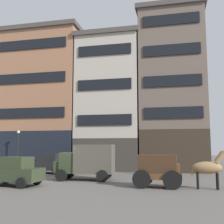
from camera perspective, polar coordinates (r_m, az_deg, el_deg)
ground_plane at (r=21.48m, az=-10.47°, el=-13.63°), size 120.00×120.00×0.00m
building_far_left at (r=34.15m, az=-13.92°, el=2.61°), size 10.08×6.88×16.15m
building_center_left at (r=31.27m, az=-0.20°, el=2.00°), size 7.20×6.88×14.76m
building_center_right at (r=30.75m, az=12.34°, el=4.57°), size 7.13×6.88×17.14m
cargo_wagon at (r=17.51m, az=9.53°, el=-11.40°), size 2.95×1.59×1.98m
draft_horse at (r=17.59m, az=19.33°, el=-10.69°), size 2.35×0.65×2.30m
delivery_truck_near at (r=21.04m, az=-5.18°, el=-9.97°), size 4.46×2.39×2.62m
sedan_dark at (r=19.04m, az=-19.58°, el=-11.45°), size 3.82×2.10×1.83m
sedan_light at (r=26.59m, az=-12.75°, el=-10.31°), size 3.85×2.18×1.83m
pedestrian_officer at (r=25.21m, az=8.18°, el=-10.44°), size 0.50×0.50×1.79m
streetlamp_curbside at (r=30.48m, az=-18.82°, el=-6.36°), size 0.32×0.32×4.12m
fire_hydrant_curbside at (r=29.27m, az=-17.08°, el=-10.81°), size 0.24×0.24×0.83m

